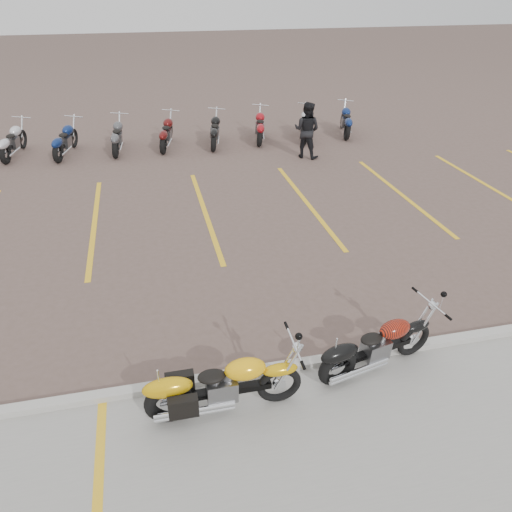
% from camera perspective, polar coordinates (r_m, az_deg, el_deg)
% --- Properties ---
extents(ground, '(100.00, 100.00, 0.00)m').
position_cam_1_polar(ground, '(9.26, -2.39, -5.09)').
color(ground, brown).
rests_on(ground, ground).
extents(curb, '(60.00, 0.18, 0.12)m').
position_cam_1_polar(curb, '(7.68, 0.52, -13.01)').
color(curb, '#ADAAA3').
rests_on(curb, ground).
extents(parking_stripes, '(38.00, 5.50, 0.01)m').
position_cam_1_polar(parking_stripes, '(12.71, -5.83, 4.98)').
color(parking_stripes, gold).
rests_on(parking_stripes, ground).
extents(yellow_cruiser, '(2.15, 0.31, 0.89)m').
position_cam_1_polar(yellow_cruiser, '(6.91, -4.07, -14.73)').
color(yellow_cruiser, black).
rests_on(yellow_cruiser, ground).
extents(flame_cruiser, '(2.00, 0.58, 0.83)m').
position_cam_1_polar(flame_cruiser, '(7.73, 13.29, -10.19)').
color(flame_cruiser, black).
rests_on(flame_cruiser, ground).
extents(person_b, '(1.10, 1.07, 1.78)m').
position_cam_1_polar(person_b, '(16.57, 5.83, 14.12)').
color(person_b, black).
rests_on(person_b, ground).
extents(bg_bike_row, '(15.83, 2.08, 1.10)m').
position_cam_1_polar(bg_bike_row, '(17.88, -13.01, 13.55)').
color(bg_bike_row, black).
rests_on(bg_bike_row, ground).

